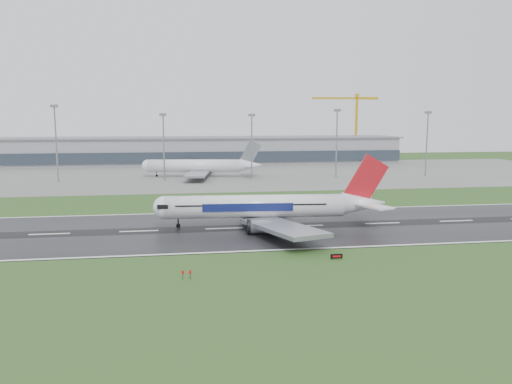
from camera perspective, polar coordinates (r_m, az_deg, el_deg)
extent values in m
plane|color=#264A1B|center=(121.30, -3.62, -4.17)|extent=(520.00, 520.00, 0.00)
cube|color=black|center=(121.29, -3.63, -4.15)|extent=(400.00, 45.00, 0.10)
cube|color=slate|center=(244.64, -6.23, 2.06)|extent=(400.00, 130.00, 0.08)
cube|color=gray|center=(303.79, -6.75, 4.65)|extent=(240.00, 36.00, 15.00)
cylinder|color=gray|center=(223.97, -21.67, 4.93)|extent=(0.64, 0.64, 30.88)
cylinder|color=gray|center=(218.49, -10.39, 4.85)|extent=(0.64, 0.64, 27.44)
cylinder|color=gray|center=(220.64, -0.49, 5.00)|extent=(0.64, 0.64, 27.32)
cylinder|color=gray|center=(229.24, 9.11, 5.29)|extent=(0.64, 0.64, 29.50)
cylinder|color=gray|center=(245.85, 18.76, 5.04)|extent=(0.64, 0.64, 28.60)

